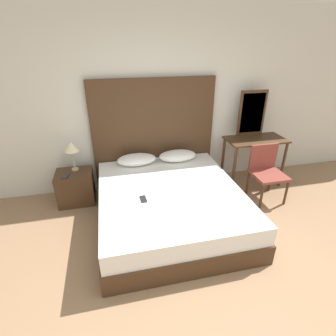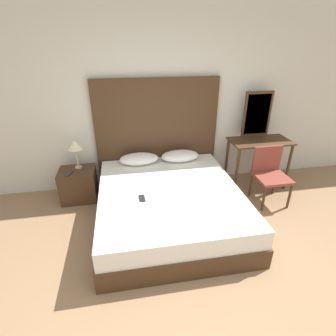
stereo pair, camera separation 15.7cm
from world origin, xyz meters
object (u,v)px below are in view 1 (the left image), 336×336
(bed, at_px, (170,205))
(phone_on_bed, at_px, (143,199))
(chair, at_px, (266,169))
(nightstand, at_px, (76,187))
(vanity_desk, at_px, (255,147))
(phone_on_nightstand, at_px, (66,176))
(table_lamp, at_px, (71,148))

(bed, relative_size, phone_on_bed, 13.42)
(phone_on_bed, bearing_deg, chair, 12.39)
(nightstand, height_order, chair, chair)
(phone_on_bed, height_order, vanity_desk, vanity_desk)
(nightstand, relative_size, phone_on_nightstand, 3.12)
(table_lamp, bearing_deg, phone_on_bed, -49.53)
(phone_on_bed, xyz_separation_m, chair, (1.90, 0.42, -0.02))
(bed, relative_size, vanity_desk, 2.18)
(table_lamp, relative_size, chair, 0.53)
(phone_on_bed, relative_size, nightstand, 0.30)
(table_lamp, height_order, chair, table_lamp)
(nightstand, bearing_deg, bed, -31.31)
(vanity_desk, bearing_deg, nightstand, 178.74)
(nightstand, height_order, phone_on_nightstand, phone_on_nightstand)
(table_lamp, xyz_separation_m, phone_on_nightstand, (-0.11, -0.19, -0.34))
(phone_on_bed, relative_size, vanity_desk, 0.16)
(chair, bearing_deg, vanity_desk, 85.93)
(nightstand, xyz_separation_m, table_lamp, (0.02, 0.08, 0.59))
(nightstand, bearing_deg, phone_on_bed, -46.29)
(phone_on_nightstand, height_order, chair, chair)
(bed, xyz_separation_m, phone_on_nightstand, (-1.33, 0.65, 0.25))
(nightstand, relative_size, vanity_desk, 0.54)
(phone_on_bed, bearing_deg, phone_on_nightstand, 139.85)
(nightstand, height_order, vanity_desk, vanity_desk)
(bed, xyz_separation_m, table_lamp, (-1.22, 0.84, 0.59))
(phone_on_nightstand, height_order, vanity_desk, vanity_desk)
(phone_on_bed, height_order, chair, chair)
(nightstand, height_order, table_lamp, table_lamp)
(phone_on_nightstand, bearing_deg, phone_on_bed, -40.15)
(table_lamp, bearing_deg, chair, -11.98)
(phone_on_nightstand, bearing_deg, chair, -7.90)
(phone_on_bed, distance_m, chair, 1.95)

